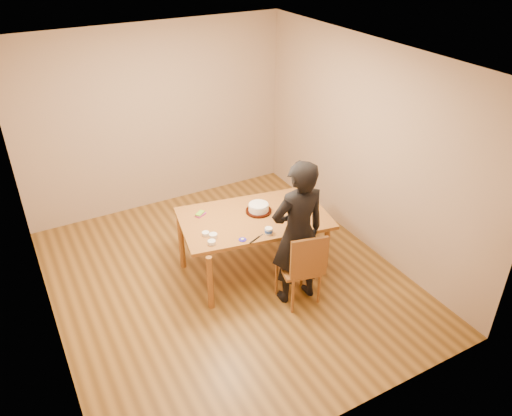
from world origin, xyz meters
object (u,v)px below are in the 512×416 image
cake_plate (259,211)px  cake (259,207)px  dining_chair (298,267)px  person (298,234)px  dining_table (254,218)px

cake_plate → cake: bearing=0.0°
dining_chair → cake_plate: (-0.05, 0.85, 0.31)m
cake_plate → person: 0.81m
dining_table → cake: cake is taller
cake → cake_plate: bearing=0.0°
dining_table → person: (0.15, -0.73, 0.15)m
dining_chair → dining_table: bearing=114.6°
cake → person: bearing=-86.6°
dining_table → cake_plate: bearing=44.8°
dining_chair → person: bearing=103.6°
dining_table → cake_plate: cake_plate is taller
cake → person: size_ratio=0.14×
dining_chair → cake_plate: 0.90m
person → cake_plate: bearing=-82.7°
dining_table → cake_plate: size_ratio=5.57×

